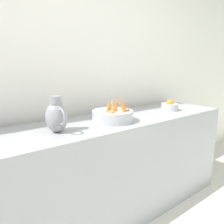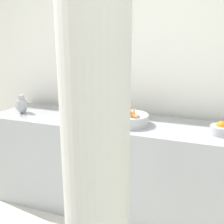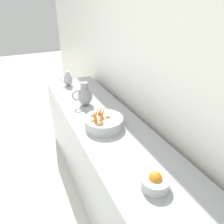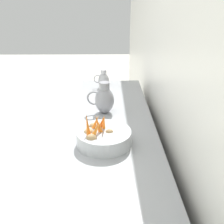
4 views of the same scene
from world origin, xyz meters
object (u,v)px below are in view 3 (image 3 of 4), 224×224
Objects in this scene: vegetable_colander at (103,122)px; orange_bowl at (155,181)px; metal_pitcher_tall at (85,95)px; metal_pitcher_short at (68,79)px.

orange_bowl is (-0.01, 0.76, -0.01)m from vegetable_colander.
metal_pitcher_tall reaches higher than metal_pitcher_short.
orange_bowl is at bearing 90.94° from metal_pitcher_short.
vegetable_colander reaches higher than metal_pitcher_short.
orange_bowl is at bearing 91.00° from vegetable_colander.
metal_pitcher_tall reaches higher than vegetable_colander.
metal_pitcher_short is at bearing -88.48° from metal_pitcher_tall.
vegetable_colander is at bearing 90.91° from metal_pitcher_short.
metal_pitcher_short is (0.02, -1.13, 0.03)m from vegetable_colander.
orange_bowl is 0.95× the size of metal_pitcher_short.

